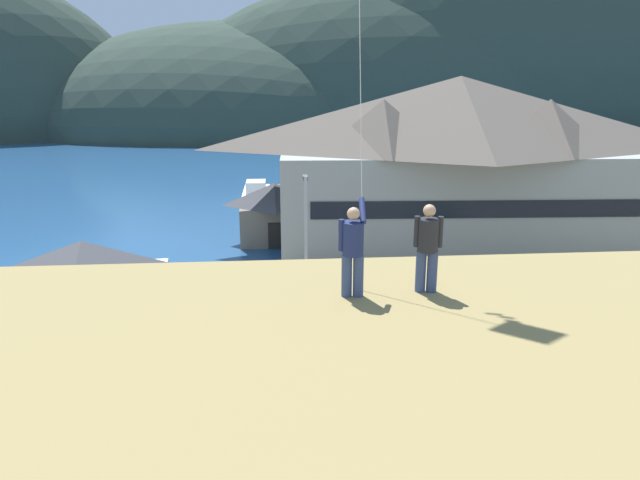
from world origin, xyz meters
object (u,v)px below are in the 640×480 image
(harbor_lodge, at_px, (457,157))
(parked_car_front_row_red, at_px, (459,385))
(storage_shed_near_lot, at_px, (87,301))
(person_kite_flyer, at_px, (353,248))
(moored_boat_wharfside, at_px, (256,195))
(parking_light_pole, at_px, (306,233))
(wharf_dock, at_px, (295,202))
(storage_shed_waterside, at_px, (275,211))
(person_companion, at_px, (428,245))
(parked_car_front_row_end, at_px, (540,318))
(parked_car_mid_row_far, at_px, (355,329))
(parked_car_corner_spot, at_px, (173,411))

(harbor_lodge, height_order, parked_car_front_row_red, harbor_lodge)
(storage_shed_near_lot, bearing_deg, person_kite_flyer, -54.03)
(moored_boat_wharfside, height_order, parking_light_pole, parking_light_pole)
(harbor_lodge, height_order, storage_shed_near_lot, harbor_lodge)
(wharf_dock, height_order, moored_boat_wharfside, moored_boat_wharfside)
(storage_shed_waterside, bearing_deg, person_kite_flyer, -87.56)
(storage_shed_near_lot, distance_m, person_companion, 17.31)
(moored_boat_wharfside, bearing_deg, parked_car_front_row_end, -67.27)
(wharf_dock, distance_m, parked_car_mid_row_far, 30.92)
(harbor_lodge, height_order, parked_car_corner_spot, harbor_lodge)
(harbor_lodge, relative_size, person_companion, 15.11)
(wharf_dock, height_order, person_kite_flyer, person_kite_flyer)
(parked_car_front_row_end, distance_m, parked_car_corner_spot, 16.59)
(parked_car_front_row_end, bearing_deg, parked_car_front_row_red, -135.00)
(parked_car_front_row_end, height_order, parked_car_corner_spot, same)
(harbor_lodge, relative_size, wharf_dock, 1.70)
(parked_car_front_row_red, bearing_deg, moored_boat_wharfside, 101.93)
(parked_car_front_row_end, xyz_separation_m, parked_car_corner_spot, (-15.33, -6.32, 0.00))
(wharf_dock, bearing_deg, storage_shed_near_lot, -107.59)
(moored_boat_wharfside, distance_m, parked_car_mid_row_far, 33.07)
(storage_shed_waterside, distance_m, parked_car_front_row_end, 21.57)
(storage_shed_near_lot, distance_m, wharf_dock, 32.46)
(parked_car_front_row_end, distance_m, parked_car_front_row_red, 7.81)
(person_companion, bearing_deg, person_kite_flyer, -175.03)
(parked_car_mid_row_far, bearing_deg, parked_car_corner_spot, -139.53)
(parking_light_pole, bearing_deg, parked_car_corner_spot, -114.54)
(parking_light_pole, relative_size, person_kite_flyer, 3.67)
(person_kite_flyer, bearing_deg, parked_car_mid_row_far, 81.11)
(harbor_lodge, distance_m, parked_car_corner_spot, 28.15)
(person_kite_flyer, bearing_deg, wharf_dock, 89.14)
(parked_car_front_row_red, distance_m, person_companion, 10.99)
(parking_light_pole, xyz_separation_m, person_companion, (1.31, -17.60, 4.37))
(parked_car_mid_row_far, height_order, parking_light_pole, parking_light_pole)
(harbor_lodge, bearing_deg, parked_car_corner_spot, -125.97)
(storage_shed_near_lot, distance_m, storage_shed_waterside, 20.08)
(wharf_dock, relative_size, parked_car_mid_row_far, 3.67)
(parked_car_front_row_red, relative_size, parked_car_mid_row_far, 1.01)
(storage_shed_waterside, relative_size, moored_boat_wharfside, 0.67)
(storage_shed_near_lot, bearing_deg, harbor_lodge, 38.87)
(parked_car_front_row_end, distance_m, parked_car_mid_row_far, 8.51)
(parked_car_mid_row_far, bearing_deg, storage_shed_waterside, 100.08)
(parked_car_front_row_red, bearing_deg, wharf_dock, 96.82)
(storage_shed_near_lot, relative_size, parked_car_mid_row_far, 1.76)
(storage_shed_near_lot, distance_m, parked_car_mid_row_far, 11.23)
(person_kite_flyer, bearing_deg, person_companion, 4.97)
(storage_shed_waterside, distance_m, parked_car_corner_spot, 24.63)
(wharf_dock, relative_size, person_companion, 8.88)
(harbor_lodge, xyz_separation_m, person_companion, (-9.91, -28.99, 2.15))
(moored_boat_wharfside, bearing_deg, parking_light_pole, -83.42)
(moored_boat_wharfside, height_order, parked_car_corner_spot, moored_boat_wharfside)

